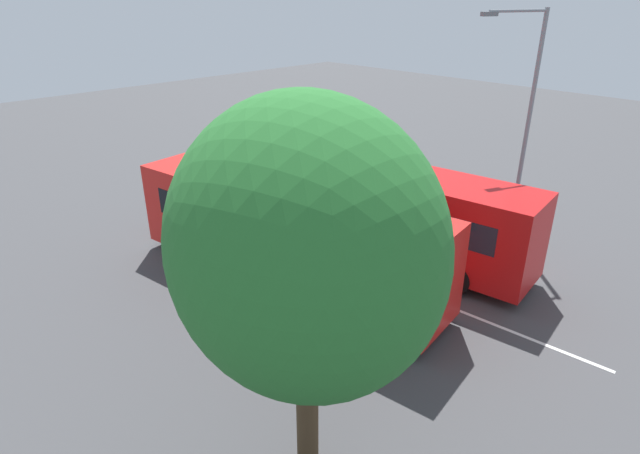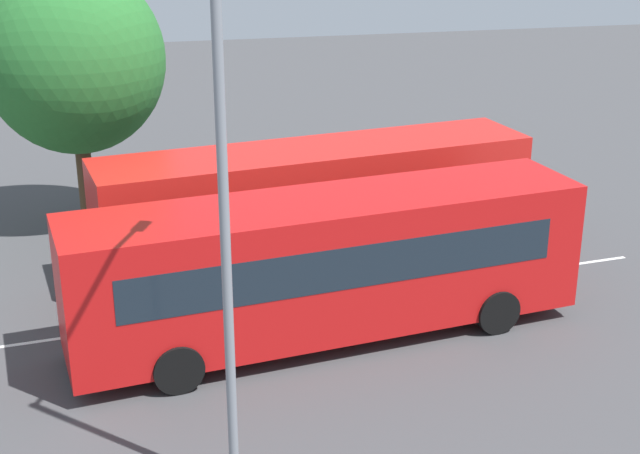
{
  "view_description": "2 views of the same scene",
  "coord_description": "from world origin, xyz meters",
  "px_view_note": "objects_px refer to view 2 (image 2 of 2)",
  "views": [
    {
      "loc": [
        -10.99,
        11.98,
        8.89
      ],
      "look_at": [
        -0.04,
        1.15,
        1.85
      ],
      "focal_mm": 29.2,
      "sensor_mm": 36.0,
      "label": 1
    },
    {
      "loc": [
        -4.49,
        -19.22,
        9.38
      ],
      "look_at": [
        0.14,
        -0.07,
        1.95
      ],
      "focal_mm": 50.65,
      "sensor_mm": 36.0,
      "label": 2
    }
  ],
  "objects_px": {
    "street_lamp": "(229,212)",
    "depot_tree": "(74,60)",
    "pedestrian": "(556,215)",
    "bus_far_left": "(330,263)",
    "bus_center_left": "(317,202)"
  },
  "relations": [
    {
      "from": "street_lamp",
      "to": "depot_tree",
      "type": "height_order",
      "value": "street_lamp"
    },
    {
      "from": "pedestrian",
      "to": "depot_tree",
      "type": "xyz_separation_m",
      "value": [
        -12.52,
        4.81,
        3.95
      ]
    },
    {
      "from": "bus_far_left",
      "to": "pedestrian",
      "type": "xyz_separation_m",
      "value": [
        7.34,
        3.67,
        -0.83
      ]
    },
    {
      "from": "depot_tree",
      "to": "street_lamp",
      "type": "bearing_deg",
      "value": -79.56
    },
    {
      "from": "bus_far_left",
      "to": "bus_center_left",
      "type": "distance_m",
      "value": 4.05
    },
    {
      "from": "bus_far_left",
      "to": "bus_center_left",
      "type": "relative_size",
      "value": 1.0
    },
    {
      "from": "bus_far_left",
      "to": "pedestrian",
      "type": "height_order",
      "value": "bus_far_left"
    },
    {
      "from": "pedestrian",
      "to": "depot_tree",
      "type": "height_order",
      "value": "depot_tree"
    },
    {
      "from": "bus_center_left",
      "to": "pedestrian",
      "type": "distance_m",
      "value": 6.72
    },
    {
      "from": "bus_far_left",
      "to": "bus_center_left",
      "type": "height_order",
      "value": "same"
    },
    {
      "from": "pedestrian",
      "to": "depot_tree",
      "type": "bearing_deg",
      "value": 9.24
    },
    {
      "from": "depot_tree",
      "to": "bus_far_left",
      "type": "bearing_deg",
      "value": -58.57
    },
    {
      "from": "bus_far_left",
      "to": "bus_center_left",
      "type": "xyz_separation_m",
      "value": [
        0.68,
        4.0,
        0.0
      ]
    },
    {
      "from": "bus_far_left",
      "to": "depot_tree",
      "type": "relative_size",
      "value": 1.52
    },
    {
      "from": "bus_center_left",
      "to": "street_lamp",
      "type": "relative_size",
      "value": 1.38
    }
  ]
}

